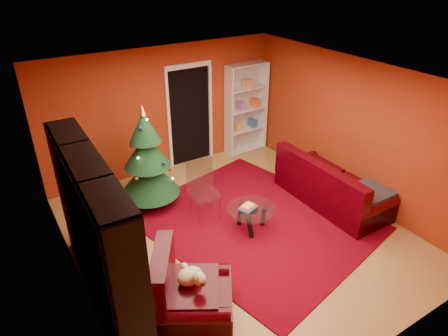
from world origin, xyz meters
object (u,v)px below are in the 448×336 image
gift_box_green (148,181)px  coffee_table (251,219)px  acrylic_chair (205,194)px  dog (190,276)px  christmas_tree (147,158)px  rug (255,221)px  white_bookshelf (246,109)px  armchair (194,291)px  gift_box_red (138,191)px  sofa (333,180)px  media_unit (97,235)px

gift_box_green → coffee_table: 2.40m
gift_box_green → coffee_table: bearing=-67.0°
gift_box_green → acrylic_chair: acrylic_chair is taller
dog → christmas_tree: bearing=19.2°
gift_box_green → rug: bearing=-61.8°
white_bookshelf → coffee_table: white_bookshelf is taller
white_bookshelf → dog: size_ratio=5.26×
gift_box_green → white_bookshelf: 2.81m
armchair → coffee_table: (1.66, 1.09, -0.19)m
gift_box_green → armchair: (-0.72, -3.30, 0.27)m
armchair → dog: bearing=45.0°
christmas_tree → gift_box_red: (-0.12, 0.34, -0.83)m
christmas_tree → coffee_table: 2.12m
armchair → sofa: sofa is taller
christmas_tree → armchair: (-0.55, -2.74, -0.53)m
gift_box_red → acrylic_chair: 1.52m
gift_box_green → sofa: bearing=-40.5°
dog → media_unit: bearing=77.1°
rug → gift_box_red: gift_box_red is taller
media_unit → white_bookshelf: size_ratio=1.31×
dog → acrylic_chair: acrylic_chair is taller
media_unit → christmas_tree: bearing=54.0°
rug → sofa: 1.67m
sofa → coffee_table: bearing=87.0°
gift_box_red → acrylic_chair: size_ratio=0.24×
rug → sofa: (1.59, -0.23, 0.45)m
coffee_table → christmas_tree: bearing=124.0°
christmas_tree → white_bookshelf: (2.81, 0.97, 0.08)m
christmas_tree → white_bookshelf: 2.97m
rug → white_bookshelf: bearing=58.7°
white_bookshelf → armchair: white_bookshelf is taller
gift_box_green → white_bookshelf: size_ratio=0.13×
dog → white_bookshelf: bearing=-11.6°
gift_box_green → acrylic_chair: 1.59m
armchair → acrylic_chair: bearing=-2.0°
coffee_table → gift_box_green: bearing=113.0°
rug → acrylic_chair: size_ratio=3.88×
white_bookshelf → acrylic_chair: (-2.17, -1.90, -0.55)m
gift_box_green → acrylic_chair: (0.46, -1.49, 0.34)m
white_bookshelf → rug: bearing=-122.7°
christmas_tree → white_bookshelf: white_bookshelf is taller
christmas_tree → sofa: 3.40m
gift_box_red → acrylic_chair: bearing=-59.0°
media_unit → sofa: 4.34m
media_unit → dog: media_unit is taller
gift_box_green → gift_box_red: 0.37m
sofa → gift_box_red: bearing=55.4°
acrylic_chair → gift_box_red: bearing=127.1°
christmas_tree → acrylic_chair: size_ratio=2.05×
christmas_tree → acrylic_chair: (0.64, -0.93, -0.47)m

